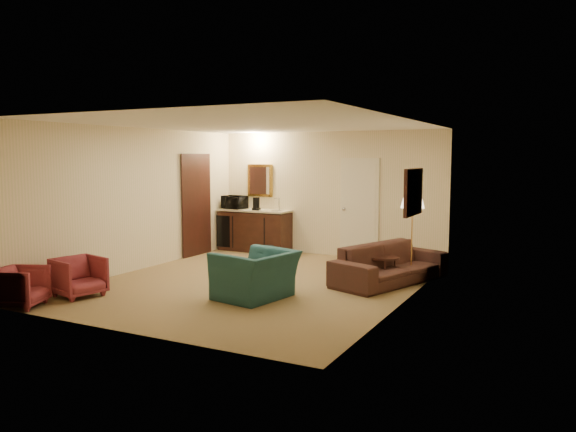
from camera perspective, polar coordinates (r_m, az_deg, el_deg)
name	(u,v)px	position (r m, az deg, el deg)	size (l,w,h in m)	color
ground	(257,283)	(9.36, -3.15, -6.78)	(6.00, 6.00, 0.00)	olive
room_walls	(274,177)	(9.85, -1.43, 3.96)	(5.02, 6.01, 2.61)	beige
wetbar_cabinet	(255,230)	(12.41, -3.40, -1.45)	(1.64, 0.58, 0.92)	#371A11
sofa	(390,257)	(9.42, 10.34, -4.14)	(2.18, 0.64, 0.85)	black
teal_armchair	(256,267)	(8.25, -3.32, -5.18)	(1.07, 0.70, 0.94)	#1E454B
rose_chair_near	(79,275)	(8.94, -20.48, -5.61)	(0.64, 0.60, 0.66)	maroon
rose_chair_far	(20,285)	(8.63, -25.55, -6.34)	(0.60, 0.56, 0.62)	maroon
coffee_table	(377,269)	(9.51, 9.05, -5.31)	(0.75, 0.51, 0.43)	black
floor_lamp	(412,236)	(9.67, 12.47, -1.97)	(0.40, 0.40, 1.50)	#BF873F
waste_bin	(269,252)	(11.47, -1.97, -3.69)	(0.22, 0.22, 0.27)	black
microwave	(234,201)	(12.58, -5.46, 1.55)	(0.52, 0.29, 0.36)	black
coffee_maker	(256,204)	(12.19, -3.24, 1.24)	(0.15, 0.15, 0.28)	black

